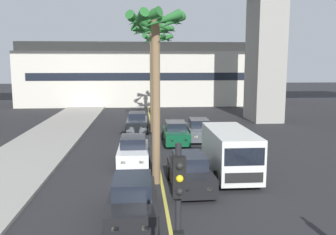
% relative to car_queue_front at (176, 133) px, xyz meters
% --- Properties ---
extents(lane_stripe_center, '(0.14, 56.00, 0.01)m').
position_rel_car_queue_front_xyz_m(lane_stripe_center, '(-1.55, -2.67, -0.72)').
color(lane_stripe_center, '#DBCC4C').
rests_on(lane_stripe_center, ground).
extents(pier_building_backdrop, '(34.66, 8.04, 8.56)m').
position_rel_car_queue_front_xyz_m(pier_building_backdrop, '(-1.55, 25.88, 3.50)').
color(pier_building_backdrop, beige).
rests_on(pier_building_backdrop, ground).
extents(car_queue_front, '(1.86, 4.12, 1.56)m').
position_rel_car_queue_front_xyz_m(car_queue_front, '(0.00, 0.00, 0.00)').
color(car_queue_front, '#0C4728').
rests_on(car_queue_front, ground).
extents(car_queue_second, '(1.86, 4.11, 1.56)m').
position_rel_car_queue_front_xyz_m(car_queue_second, '(-2.85, -12.72, 0.00)').
color(car_queue_second, black).
rests_on(car_queue_second, ground).
extents(car_queue_third, '(1.95, 4.16, 1.56)m').
position_rel_car_queue_front_xyz_m(car_queue_third, '(1.87, 1.11, 0.00)').
color(car_queue_third, '#4C5156').
rests_on(car_queue_third, ground).
extents(car_queue_fourth, '(1.87, 4.12, 1.56)m').
position_rel_car_queue_front_xyz_m(car_queue_fourth, '(-2.95, -5.17, 0.00)').
color(car_queue_fourth, white).
rests_on(car_queue_fourth, ground).
extents(car_queue_fifth, '(1.89, 4.13, 1.56)m').
position_rel_car_queue_front_xyz_m(car_queue_fifth, '(-2.82, 5.16, 0.00)').
color(car_queue_fifth, '#4C5156').
rests_on(car_queue_fifth, ground).
extents(car_queue_sixth, '(1.92, 4.14, 1.56)m').
position_rel_car_queue_front_xyz_m(car_queue_sixth, '(-0.29, -9.47, 0.00)').
color(car_queue_sixth, black).
rests_on(car_queue_sixth, ground).
extents(delivery_van, '(2.17, 5.26, 2.36)m').
position_rel_car_queue_front_xyz_m(delivery_van, '(1.98, -7.86, 0.57)').
color(delivery_van, silver).
rests_on(delivery_van, ground).
extents(traffic_light_median_near, '(0.24, 0.37, 4.20)m').
position_rel_car_queue_front_xyz_m(traffic_light_median_near, '(-1.83, -18.90, 1.99)').
color(traffic_light_median_near, black).
rests_on(traffic_light_median_near, ground).
extents(palm_tree_near_median, '(3.61, 3.64, 8.86)m').
position_rel_car_queue_front_xyz_m(palm_tree_near_median, '(-1.52, 4.58, 6.40)').
color(palm_tree_near_median, brown).
rests_on(palm_tree_near_median, ground).
extents(palm_tree_mid_median, '(3.19, 3.20, 8.65)m').
position_rel_car_queue_front_xyz_m(palm_tree_mid_median, '(-0.78, 10.00, 6.02)').
color(palm_tree_mid_median, brown).
rests_on(palm_tree_mid_median, ground).
extents(palm_tree_far_median, '(2.81, 2.81, 8.14)m').
position_rel_car_queue_front_xyz_m(palm_tree_far_median, '(-1.79, -8.72, 5.84)').
color(palm_tree_far_median, brown).
rests_on(palm_tree_far_median, ground).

